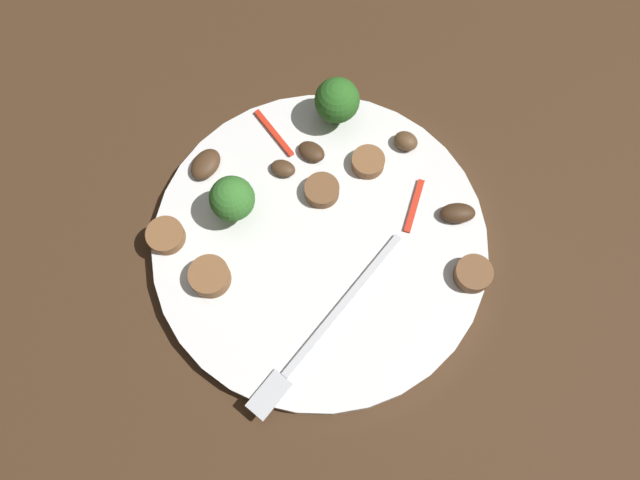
{
  "coord_description": "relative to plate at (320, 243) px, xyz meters",
  "views": [
    {
      "loc": [
        0.08,
        0.15,
        0.5
      ],
      "look_at": [
        0.0,
        0.0,
        0.02
      ],
      "focal_mm": 34.77,
      "sensor_mm": 36.0,
      "label": 1
    }
  ],
  "objects": [
    {
      "name": "plate",
      "position": [
        0.0,
        0.0,
        0.0
      ],
      "size": [
        0.28,
        0.28,
        0.02
      ],
      "primitive_type": "cylinder",
      "color": "white",
      "rests_on": "ground_plane"
    },
    {
      "name": "pepper_strip_0",
      "position": [
        -0.08,
        0.01,
        0.01
      ],
      "size": [
        0.04,
        0.04,
        0.0
      ],
      "primitive_type": "cube",
      "rotation": [
        0.0,
        0.0,
        3.94
      ],
      "color": "red",
      "rests_on": "plate"
    },
    {
      "name": "sausage_slice_2",
      "position": [
        0.09,
        -0.01,
        0.02
      ],
      "size": [
        0.05,
        0.05,
        0.02
      ],
      "primitive_type": "cylinder",
      "rotation": [
        0.0,
        0.0,
        0.73
      ],
      "color": "brown",
      "rests_on": "plate"
    },
    {
      "name": "fork",
      "position": [
        0.04,
        0.07,
        0.01
      ],
      "size": [
        0.17,
        0.09,
        0.0
      ],
      "rotation": [
        0.0,
        0.0,
        0.43
      ],
      "color": "silver",
      "rests_on": "plate"
    },
    {
      "name": "broccoli_floret_1",
      "position": [
        0.05,
        -0.05,
        0.04
      ],
      "size": [
        0.04,
        0.04,
        0.05
      ],
      "color": "#408630",
      "rests_on": "plate"
    },
    {
      "name": "mushroom_0",
      "position": [
        0.06,
        -0.1,
        0.01
      ],
      "size": [
        0.04,
        0.03,
        0.01
      ],
      "primitive_type": "ellipsoid",
      "rotation": [
        0.0,
        0.0,
        3.71
      ],
      "color": "#4C331E",
      "rests_on": "plate"
    },
    {
      "name": "broccoli_floret_0",
      "position": [
        -0.06,
        -0.1,
        0.04
      ],
      "size": [
        0.04,
        0.04,
        0.05
      ],
      "color": "#347525",
      "rests_on": "plate"
    },
    {
      "name": "sausage_slice_3",
      "position": [
        -0.07,
        -0.04,
        0.01
      ],
      "size": [
        0.04,
        0.04,
        0.01
      ],
      "primitive_type": "cylinder",
      "rotation": [
        0.0,
        0.0,
        0.99
      ],
      "color": "brown",
      "rests_on": "plate"
    },
    {
      "name": "sausage_slice_0",
      "position": [
        -0.1,
        0.08,
        0.02
      ],
      "size": [
        0.03,
        0.03,
        0.01
      ],
      "primitive_type": "cylinder",
      "rotation": [
        0.0,
        0.0,
        2.99
      ],
      "color": "brown",
      "rests_on": "plate"
    },
    {
      "name": "sausage_slice_4",
      "position": [
        0.11,
        -0.06,
        0.01
      ],
      "size": [
        0.04,
        0.04,
        0.01
      ],
      "primitive_type": "cylinder",
      "rotation": [
        0.0,
        0.0,
        0.68
      ],
      "color": "brown",
      "rests_on": "plate"
    },
    {
      "name": "mushroom_5",
      "position": [
        -0.03,
        -0.07,
        0.01
      ],
      "size": [
        0.03,
        0.03,
        0.01
      ],
      "primitive_type": "ellipsoid",
      "rotation": [
        0.0,
        0.0,
        5.24
      ],
      "color": "#422B19",
      "rests_on": "plate"
    },
    {
      "name": "mushroom_1",
      "position": [
        -0.11,
        0.03,
        0.01
      ],
      "size": [
        0.03,
        0.03,
        0.01
      ],
      "primitive_type": "ellipsoid",
      "rotation": [
        0.0,
        0.0,
        5.84
      ],
      "color": "#422B19",
      "rests_on": "plate"
    },
    {
      "name": "pepper_strip_3",
      "position": [
        -0.01,
        -0.11,
        0.01
      ],
      "size": [
        0.01,
        0.05,
        0.0
      ],
      "primitive_type": "cube",
      "rotation": [
        0.0,
        0.0,
        1.74
      ],
      "color": "red",
      "rests_on": "plate"
    },
    {
      "name": "sausage_slice_1",
      "position": [
        -0.02,
        -0.04,
        0.01
      ],
      "size": [
        0.04,
        0.04,
        0.01
      ],
      "primitive_type": "cylinder",
      "rotation": [
        0.0,
        0.0,
        1.95
      ],
      "color": "brown",
      "rests_on": "plate"
    },
    {
      "name": "mushroom_2",
      "position": [
        0.0,
        -0.07,
        0.01
      ],
      "size": [
        0.03,
        0.03,
        0.01
      ],
      "primitive_type": "ellipsoid",
      "rotation": [
        0.0,
        0.0,
        5.48
      ],
      "color": "#4C331E",
      "rests_on": "plate"
    },
    {
      "name": "mushroom_4",
      "position": [
        -0.11,
        -0.05,
        0.02
      ],
      "size": [
        0.03,
        0.03,
        0.01
      ],
      "primitive_type": "ellipsoid",
      "rotation": [
        0.0,
        0.0,
        2.17
      ],
      "color": "brown",
      "rests_on": "plate"
    },
    {
      "name": "ground_plane",
      "position": [
        0.0,
        0.0,
        -0.01
      ],
      "size": [
        1.4,
        1.4,
        0.0
      ],
      "primitive_type": "plane",
      "color": "#422B19"
    }
  ]
}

